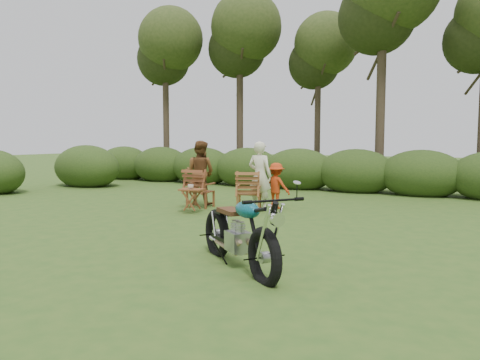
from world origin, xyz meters
The scene contains 10 objects.
ground centered at (0.00, 0.00, 0.00)m, with size 80.00×80.00×0.00m, color #2E511B.
tree_line centered at (0.50, 9.74, 3.81)m, with size 22.52×11.62×8.14m.
motorcycle centered at (1.06, -0.61, 0.00)m, with size 2.14×0.82×1.22m, color #0B8498, non-canonical shape.
lawn_chair_right centered at (-1.17, 3.86, 0.00)m, with size 0.65×0.65×0.94m, color brown, non-canonical shape.
lawn_chair_left centered at (-2.45, 3.66, 0.00)m, with size 0.66×0.66×0.96m, color brown, non-canonical shape.
side_table centered at (-2.12, 2.83, 0.28)m, with size 0.55×0.46×0.56m, color brown, non-canonical shape.
cup centered at (-2.13, 2.79, 0.62)m, with size 0.14×0.14×0.11m, color beige.
adult_a centered at (-0.96, 4.02, 0.00)m, with size 0.60×0.40×1.65m, color #EAE6C1.
adult_b centered at (-2.72, 4.05, 0.00)m, with size 0.81×0.63×1.67m, color brown.
child centered at (-0.71, 4.40, 0.00)m, with size 0.73×0.42×1.13m, color #BB3611.
Camera 1 is at (4.12, -5.99, 1.73)m, focal length 35.00 mm.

